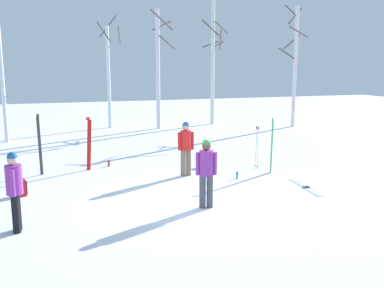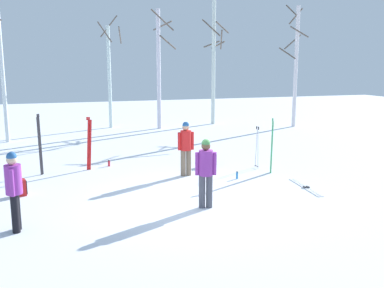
# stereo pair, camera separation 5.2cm
# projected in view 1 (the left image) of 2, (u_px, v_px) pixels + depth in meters

# --- Properties ---
(ground_plane) EXTENTS (60.00, 60.00, 0.00)m
(ground_plane) POSITION_uv_depth(u_px,v_px,m) (192.00, 200.00, 11.16)
(ground_plane) COLOR white
(person_0) EXTENTS (0.51, 0.34, 1.72)m
(person_0) POSITION_uv_depth(u_px,v_px,m) (206.00, 169.00, 10.41)
(person_0) COLOR #4C4C56
(person_0) RESTS_ON ground_plane
(person_1) EXTENTS (0.52, 0.34, 1.72)m
(person_1) POSITION_uv_depth(u_px,v_px,m) (186.00, 145.00, 13.42)
(person_1) COLOR #72604C
(person_1) RESTS_ON ground_plane
(person_2) EXTENTS (0.34, 0.52, 1.72)m
(person_2) POSITION_uv_depth(u_px,v_px,m) (14.00, 187.00, 8.92)
(person_2) COLOR black
(person_2) RESTS_ON ground_plane
(ski_pair_planted_0) EXTENTS (0.11, 0.14, 1.95)m
(ski_pair_planted_0) POSITION_uv_depth(u_px,v_px,m) (40.00, 145.00, 13.50)
(ski_pair_planted_0) COLOR black
(ski_pair_planted_0) RESTS_ON ground_plane
(ski_pair_planted_1) EXTENTS (0.23, 0.04, 1.77)m
(ski_pair_planted_1) POSITION_uv_depth(u_px,v_px,m) (89.00, 144.00, 14.17)
(ski_pair_planted_1) COLOR red
(ski_pair_planted_1) RESTS_ON ground_plane
(ski_pair_planted_2) EXTENTS (0.06, 0.21, 1.79)m
(ski_pair_planted_2) POSITION_uv_depth(u_px,v_px,m) (272.00, 146.00, 13.75)
(ski_pair_planted_2) COLOR green
(ski_pair_planted_2) RESTS_ON ground_plane
(ski_pair_lying_0) EXTENTS (0.35, 1.81, 0.05)m
(ski_pair_lying_0) POSITION_uv_depth(u_px,v_px,m) (306.00, 187.00, 12.29)
(ski_pair_lying_0) COLOR white
(ski_pair_lying_0) RESTS_ON ground_plane
(ski_poles_0) EXTENTS (0.07, 0.24, 1.43)m
(ski_poles_0) POSITION_uv_depth(u_px,v_px,m) (257.00, 146.00, 14.43)
(ski_poles_0) COLOR #B2B2BC
(ski_poles_0) RESTS_ON ground_plane
(backpack_0) EXTENTS (0.32, 0.30, 0.44)m
(backpack_0) POSITION_uv_depth(u_px,v_px,m) (21.00, 188.00, 11.49)
(backpack_0) COLOR red
(backpack_0) RESTS_ON ground_plane
(backpack_1) EXTENTS (0.30, 0.28, 0.44)m
(backpack_1) POSITION_uv_depth(u_px,v_px,m) (212.00, 159.00, 14.92)
(backpack_1) COLOR black
(backpack_1) RESTS_ON ground_plane
(water_bottle_0) EXTENTS (0.08, 0.08, 0.21)m
(water_bottle_0) POSITION_uv_depth(u_px,v_px,m) (109.00, 163.00, 14.80)
(water_bottle_0) COLOR red
(water_bottle_0) RESTS_ON ground_plane
(water_bottle_1) EXTENTS (0.06, 0.06, 0.23)m
(water_bottle_1) POSITION_uv_depth(u_px,v_px,m) (237.00, 175.00, 13.19)
(water_bottle_1) COLOR #1E72BF
(water_bottle_1) RESTS_ON ground_plane
(birch_tree_2) EXTENTS (1.53, 1.54, 7.52)m
(birch_tree_2) POSITION_uv_depth(u_px,v_px,m) (0.00, 52.00, 18.64)
(birch_tree_2) COLOR silver
(birch_tree_2) RESTS_ON ground_plane
(birch_tree_3) EXTENTS (1.35, 1.38, 6.05)m
(birch_tree_3) POSITION_uv_depth(u_px,v_px,m) (109.00, 74.00, 23.20)
(birch_tree_3) COLOR silver
(birch_tree_3) RESTS_ON ground_plane
(birch_tree_4) EXTENTS (1.48, 1.75, 6.28)m
(birch_tree_4) POSITION_uv_depth(u_px,v_px,m) (158.00, 67.00, 22.79)
(birch_tree_4) COLOR silver
(birch_tree_4) RESTS_ON ground_plane
(birch_tree_5) EXTENTS (1.61, 1.52, 6.93)m
(birch_tree_5) POSITION_uv_depth(u_px,v_px,m) (213.00, 61.00, 24.52)
(birch_tree_5) COLOR silver
(birch_tree_5) RESTS_ON ground_plane
(birch_tree_6) EXTENTS (1.31, 1.33, 6.60)m
(birch_tree_6) POSITION_uv_depth(u_px,v_px,m) (295.00, 64.00, 23.51)
(birch_tree_6) COLOR silver
(birch_tree_6) RESTS_ON ground_plane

